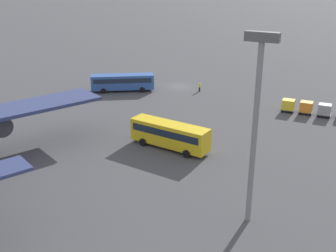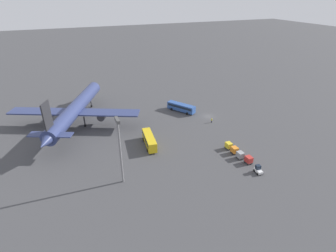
# 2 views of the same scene
# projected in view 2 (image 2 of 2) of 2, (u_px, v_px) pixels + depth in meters

# --- Properties ---
(ground_plane) EXTENTS (600.00, 600.00, 0.00)m
(ground_plane) POSITION_uv_depth(u_px,v_px,m) (208.00, 116.00, 99.34)
(ground_plane) COLOR #424244
(airplane) EXTENTS (48.61, 42.77, 16.09)m
(airplane) POSITION_uv_depth(u_px,v_px,m) (76.00, 109.00, 90.57)
(airplane) COLOR navy
(airplane) RESTS_ON ground
(shuttle_bus_near) EXTENTS (11.24, 8.44, 3.14)m
(shuttle_bus_near) POSITION_uv_depth(u_px,v_px,m) (181.00, 107.00, 102.57)
(shuttle_bus_near) COLOR #2D5199
(shuttle_bus_near) RESTS_ON ground
(shuttle_bus_far) EXTENTS (11.02, 3.89, 3.39)m
(shuttle_bus_far) POSITION_uv_depth(u_px,v_px,m) (149.00, 140.00, 79.81)
(shuttle_bus_far) COLOR gold
(shuttle_bus_far) RESTS_ON ground
(baggage_tug) EXTENTS (2.55, 1.91, 2.10)m
(baggage_tug) POSITION_uv_depth(u_px,v_px,m) (258.00, 170.00, 68.24)
(baggage_tug) COLOR white
(baggage_tug) RESTS_ON ground
(worker_person) EXTENTS (0.38, 0.38, 1.74)m
(worker_person) POSITION_uv_depth(u_px,v_px,m) (212.00, 120.00, 94.31)
(worker_person) COLOR #1E1E2D
(worker_person) RESTS_ON ground
(cargo_cart_red) EXTENTS (2.04, 1.74, 2.06)m
(cargo_cart_red) POSITION_uv_depth(u_px,v_px,m) (249.00, 159.00, 71.88)
(cargo_cart_red) COLOR #38383D
(cargo_cart_red) RESTS_ON ground
(cargo_cart_grey) EXTENTS (2.04, 1.74, 2.06)m
(cargo_cart_grey) POSITION_uv_depth(u_px,v_px,m) (240.00, 155.00, 73.90)
(cargo_cart_grey) COLOR #38383D
(cargo_cart_grey) RESTS_ON ground
(cargo_cart_orange) EXTENTS (2.04, 1.74, 2.06)m
(cargo_cart_orange) POSITION_uv_depth(u_px,v_px,m) (235.00, 150.00, 76.21)
(cargo_cart_orange) COLOR #38383D
(cargo_cart_orange) RESTS_ON ground
(cargo_cart_yellow) EXTENTS (2.04, 1.74, 2.06)m
(cargo_cart_yellow) POSITION_uv_depth(u_px,v_px,m) (229.00, 145.00, 78.46)
(cargo_cart_yellow) COLOR #38383D
(cargo_cart_yellow) RESTS_ON ground
(light_pole) EXTENTS (2.80, 0.70, 17.45)m
(light_pole) POSITION_uv_depth(u_px,v_px,m) (120.00, 145.00, 60.51)
(light_pole) COLOR slate
(light_pole) RESTS_ON ground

